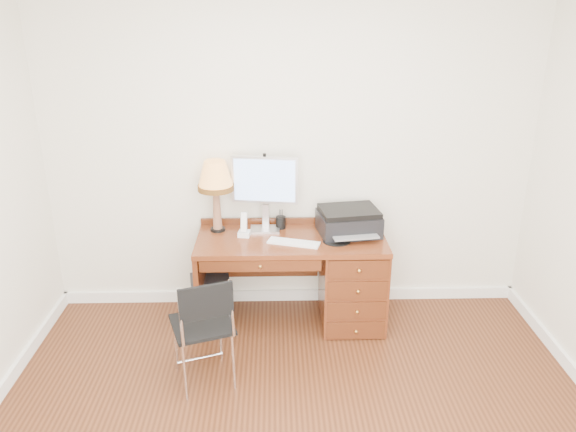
{
  "coord_description": "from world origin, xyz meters",
  "views": [
    {
      "loc": [
        -0.13,
        -2.69,
        2.51
      ],
      "look_at": [
        -0.03,
        1.2,
        1.02
      ],
      "focal_mm": 35.0,
      "sensor_mm": 36.0,
      "label": 1
    }
  ],
  "objects_px": {
    "monitor": "(264,184)",
    "printer": "(349,221)",
    "chair": "(200,321)",
    "desk": "(330,275)",
    "phone": "(244,229)",
    "equipment_box": "(211,299)",
    "leg_lamp": "(216,180)"
  },
  "relations": [
    {
      "from": "monitor",
      "to": "printer",
      "type": "relative_size",
      "value": 1.18
    },
    {
      "from": "chair",
      "to": "desk",
      "type": "bearing_deg",
      "value": 21.98
    },
    {
      "from": "desk",
      "to": "phone",
      "type": "distance_m",
      "value": 0.8
    },
    {
      "from": "printer",
      "to": "equipment_box",
      "type": "bearing_deg",
      "value": 174.42
    },
    {
      "from": "monitor",
      "to": "leg_lamp",
      "type": "height_order",
      "value": "monitor"
    },
    {
      "from": "monitor",
      "to": "leg_lamp",
      "type": "bearing_deg",
      "value": -167.34
    },
    {
      "from": "desk",
      "to": "equipment_box",
      "type": "relative_size",
      "value": 4.05
    },
    {
      "from": "printer",
      "to": "phone",
      "type": "bearing_deg",
      "value": 174.3
    },
    {
      "from": "monitor",
      "to": "leg_lamp",
      "type": "xyz_separation_m",
      "value": [
        -0.39,
        -0.03,
        0.05
      ]
    },
    {
      "from": "desk",
      "to": "monitor",
      "type": "height_order",
      "value": "monitor"
    },
    {
      "from": "phone",
      "to": "chair",
      "type": "xyz_separation_m",
      "value": [
        -0.26,
        -0.88,
        -0.3
      ]
    },
    {
      "from": "monitor",
      "to": "phone",
      "type": "xyz_separation_m",
      "value": [
        -0.16,
        -0.15,
        -0.33
      ]
    },
    {
      "from": "leg_lamp",
      "to": "equipment_box",
      "type": "bearing_deg",
      "value": -117.22
    },
    {
      "from": "phone",
      "to": "chair",
      "type": "height_order",
      "value": "phone"
    },
    {
      "from": "leg_lamp",
      "to": "phone",
      "type": "xyz_separation_m",
      "value": [
        0.22,
        -0.12,
        -0.37
      ]
    },
    {
      "from": "phone",
      "to": "chair",
      "type": "distance_m",
      "value": 0.97
    },
    {
      "from": "monitor",
      "to": "phone",
      "type": "bearing_deg",
      "value": -129.49
    },
    {
      "from": "monitor",
      "to": "equipment_box",
      "type": "height_order",
      "value": "monitor"
    },
    {
      "from": "desk",
      "to": "chair",
      "type": "xyz_separation_m",
      "value": [
        -0.96,
        -0.84,
        0.09
      ]
    },
    {
      "from": "phone",
      "to": "desk",
      "type": "bearing_deg",
      "value": 5.41
    },
    {
      "from": "leg_lamp",
      "to": "chair",
      "type": "bearing_deg",
      "value": -92.13
    },
    {
      "from": "chair",
      "to": "equipment_box",
      "type": "height_order",
      "value": "chair"
    },
    {
      "from": "monitor",
      "to": "leg_lamp",
      "type": "distance_m",
      "value": 0.39
    },
    {
      "from": "printer",
      "to": "leg_lamp",
      "type": "bearing_deg",
      "value": 167.26
    },
    {
      "from": "desk",
      "to": "equipment_box",
      "type": "height_order",
      "value": "desk"
    },
    {
      "from": "chair",
      "to": "monitor",
      "type": "bearing_deg",
      "value": 48.36
    },
    {
      "from": "desk",
      "to": "equipment_box",
      "type": "bearing_deg",
      "value": 178.52
    },
    {
      "from": "equipment_box",
      "to": "leg_lamp",
      "type": "bearing_deg",
      "value": 53.21
    },
    {
      "from": "monitor",
      "to": "printer",
      "type": "xyz_separation_m",
      "value": [
        0.68,
        -0.1,
        -0.28
      ]
    },
    {
      "from": "desk",
      "to": "phone",
      "type": "relative_size",
      "value": 7.64
    },
    {
      "from": "monitor",
      "to": "phone",
      "type": "height_order",
      "value": "monitor"
    },
    {
      "from": "monitor",
      "to": "equipment_box",
      "type": "xyz_separation_m",
      "value": [
        -0.46,
        -0.16,
        -0.95
      ]
    }
  ]
}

